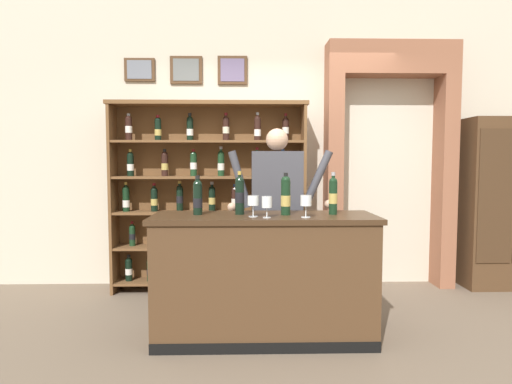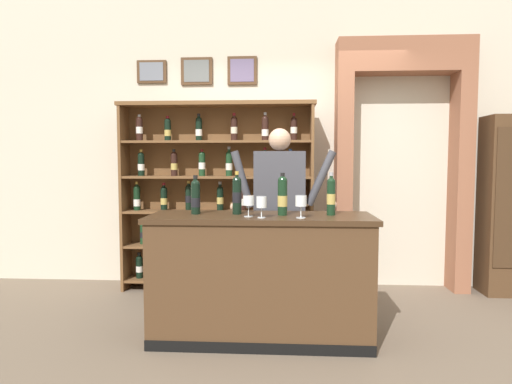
{
  "view_description": "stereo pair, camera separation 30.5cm",
  "coord_description": "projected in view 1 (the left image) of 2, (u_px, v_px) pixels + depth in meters",
  "views": [
    {
      "loc": [
        -0.31,
        -3.33,
        1.38
      ],
      "look_at": [
        -0.22,
        0.25,
        1.13
      ],
      "focal_mm": 30.7,
      "sensor_mm": 36.0,
      "label": 1
    },
    {
      "loc": [
        -0.0,
        -3.33,
        1.38
      ],
      "look_at": [
        -0.22,
        0.25,
        1.13
      ],
      "focal_mm": 30.7,
      "sensor_mm": 36.0,
      "label": 2
    }
  ],
  "objects": [
    {
      "name": "wine_glass_right",
      "position": [
        267.0,
        203.0,
        3.18
      ],
      "size": [
        0.07,
        0.07,
        0.16
      ],
      "color": "silver",
      "rests_on": "tasting_counter"
    },
    {
      "name": "wine_glass_left",
      "position": [
        306.0,
        202.0,
        3.2
      ],
      "size": [
        0.08,
        0.08,
        0.17
      ],
      "color": "silver",
      "rests_on": "tasting_counter"
    },
    {
      "name": "shopkeeper",
      "position": [
        277.0,
        200.0,
        3.91
      ],
      "size": [
        0.95,
        0.22,
        1.67
      ],
      "color": "#2D3347",
      "rests_on": "ground"
    },
    {
      "name": "tasting_counter",
      "position": [
        264.0,
        277.0,
        3.39
      ],
      "size": [
        1.72,
        0.61,
        0.97
      ],
      "color": "#4C331E",
      "rests_on": "ground"
    },
    {
      "name": "wine_shelf",
      "position": [
        209.0,
        193.0,
        4.62
      ],
      "size": [
        2.06,
        0.31,
        1.99
      ],
      "color": "brown",
      "rests_on": "ground"
    },
    {
      "name": "wine_glass_spare",
      "position": [
        253.0,
        202.0,
        3.24
      ],
      "size": [
        0.08,
        0.08,
        0.16
      ],
      "color": "silver",
      "rests_on": "tasting_counter"
    },
    {
      "name": "tasting_bottle_brunello",
      "position": [
        198.0,
        197.0,
        3.37
      ],
      "size": [
        0.07,
        0.07,
        0.3
      ],
      "color": "black",
      "rests_on": "tasting_counter"
    },
    {
      "name": "tasting_bottle_bianco",
      "position": [
        240.0,
        194.0,
        3.38
      ],
      "size": [
        0.07,
        0.07,
        0.34
      ],
      "color": "black",
      "rests_on": "tasting_counter"
    },
    {
      "name": "side_cabinet",
      "position": [
        503.0,
        203.0,
        4.73
      ],
      "size": [
        0.8,
        0.37,
        1.84
      ],
      "color": "#4C331E",
      "rests_on": "ground"
    },
    {
      "name": "tasting_bottle_prosecco",
      "position": [
        333.0,
        195.0,
        3.38
      ],
      "size": [
        0.07,
        0.07,
        0.33
      ],
      "color": "black",
      "rests_on": "tasting_counter"
    },
    {
      "name": "back_wall",
      "position": [
        273.0,
        139.0,
        4.94
      ],
      "size": [
        12.0,
        0.19,
        3.25
      ],
      "color": "beige",
      "rests_on": "ground"
    },
    {
      "name": "ground_plane",
      "position": [
        285.0,
        339.0,
        3.43
      ],
      "size": [
        14.0,
        14.0,
        0.02
      ],
      "primitive_type": "cube",
      "color": "#6B5B4C"
    },
    {
      "name": "tasting_bottle_vin_santo",
      "position": [
        285.0,
        195.0,
        3.35
      ],
      "size": [
        0.07,
        0.07,
        0.32
      ],
      "color": "black",
      "rests_on": "tasting_counter"
    },
    {
      "name": "archway_doorway",
      "position": [
        387.0,
        150.0,
        4.85
      ],
      "size": [
        1.39,
        0.45,
        2.64
      ],
      "color": "#935B42",
      "rests_on": "ground"
    }
  ]
}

